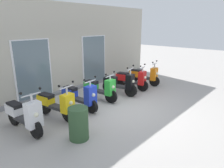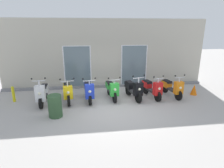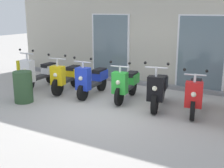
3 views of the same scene
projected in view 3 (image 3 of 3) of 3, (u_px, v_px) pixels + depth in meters
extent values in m
plane|color=#A8A39E|center=(105.00, 110.00, 7.36)|extent=(40.00, 40.00, 0.00)
cube|color=#B2AD9E|center=(155.00, 29.00, 9.50)|extent=(11.06, 0.30, 3.66)
cube|color=slate|center=(150.00, 84.00, 9.72)|extent=(11.06, 0.20, 0.12)
cube|color=silver|center=(110.00, 48.00, 10.27)|extent=(1.47, 0.04, 2.30)
cube|color=slate|center=(110.00, 48.00, 10.26)|extent=(1.35, 0.02, 2.22)
cube|color=silver|center=(201.00, 54.00, 8.77)|extent=(1.47, 0.04, 2.30)
cube|color=slate|center=(200.00, 54.00, 8.75)|extent=(1.35, 0.02, 2.22)
cylinder|color=black|center=(28.00, 84.00, 9.02)|extent=(0.14, 0.48, 0.48)
cylinder|color=black|center=(52.00, 76.00, 10.01)|extent=(0.14, 0.48, 0.48)
cube|color=#2D2D30|center=(40.00, 77.00, 9.50)|extent=(0.29, 0.72, 0.09)
cube|color=white|center=(28.00, 71.00, 8.96)|extent=(0.39, 0.26, 0.66)
sphere|color=#F2EFCC|center=(25.00, 70.00, 8.84)|extent=(0.12, 0.12, 0.12)
cube|color=white|center=(49.00, 69.00, 9.86)|extent=(0.32, 0.53, 0.28)
cube|color=black|center=(48.00, 65.00, 9.79)|extent=(0.28, 0.49, 0.11)
cylinder|color=silver|center=(27.00, 57.00, 8.86)|extent=(0.06, 0.06, 0.24)
cylinder|color=silver|center=(27.00, 53.00, 8.83)|extent=(0.51, 0.06, 0.04)
sphere|color=black|center=(33.00, 51.00, 8.70)|extent=(0.07, 0.07, 0.07)
sphere|color=black|center=(20.00, 50.00, 8.92)|extent=(0.07, 0.07, 0.07)
cylinder|color=black|center=(58.00, 87.00, 8.56)|extent=(0.18, 0.53, 0.52)
cylinder|color=black|center=(76.00, 79.00, 9.55)|extent=(0.18, 0.53, 0.52)
cube|color=#2D2D30|center=(67.00, 80.00, 9.03)|extent=(0.36, 0.71, 0.09)
cube|color=yellow|center=(58.00, 75.00, 8.51)|extent=(0.41, 0.29, 0.55)
sphere|color=#F2EFCC|center=(55.00, 75.00, 8.38)|extent=(0.12, 0.12, 0.12)
cube|color=yellow|center=(74.00, 72.00, 9.40)|extent=(0.37, 0.56, 0.28)
cube|color=black|center=(73.00, 68.00, 9.33)|extent=(0.33, 0.51, 0.11)
cylinder|color=silver|center=(57.00, 62.00, 8.42)|extent=(0.06, 0.06, 0.25)
cylinder|color=silver|center=(57.00, 59.00, 8.39)|extent=(0.54, 0.12, 0.04)
sphere|color=black|center=(65.00, 56.00, 8.27)|extent=(0.07, 0.07, 0.07)
sphere|color=black|center=(49.00, 55.00, 8.46)|extent=(0.07, 0.07, 0.07)
cylinder|color=black|center=(83.00, 92.00, 8.12)|extent=(0.15, 0.47, 0.46)
cylinder|color=black|center=(102.00, 83.00, 9.11)|extent=(0.15, 0.47, 0.46)
cube|color=#2D2D30|center=(93.00, 84.00, 8.59)|extent=(0.32, 0.72, 0.09)
cube|color=#1E38C6|center=(83.00, 79.00, 8.07)|extent=(0.40, 0.27, 0.62)
sphere|color=#F2EFCC|center=(81.00, 78.00, 7.94)|extent=(0.12, 0.12, 0.12)
cube|color=#1E38C6|center=(100.00, 75.00, 8.96)|extent=(0.34, 0.54, 0.28)
cube|color=black|center=(99.00, 71.00, 8.89)|extent=(0.30, 0.50, 0.11)
cylinder|color=silver|center=(83.00, 65.00, 7.97)|extent=(0.06, 0.06, 0.20)
cylinder|color=silver|center=(83.00, 62.00, 7.95)|extent=(0.51, 0.08, 0.04)
sphere|color=black|center=(91.00, 59.00, 7.82)|extent=(0.07, 0.07, 0.07)
sphere|color=black|center=(74.00, 58.00, 8.03)|extent=(0.07, 0.07, 0.07)
cylinder|color=black|center=(119.00, 96.00, 7.69)|extent=(0.15, 0.51, 0.51)
cylinder|color=black|center=(133.00, 87.00, 8.63)|extent=(0.15, 0.51, 0.51)
cube|color=#2D2D30|center=(126.00, 88.00, 8.14)|extent=(0.34, 0.68, 0.09)
cube|color=green|center=(120.00, 83.00, 7.64)|extent=(0.41, 0.28, 0.57)
sphere|color=#F2EFCC|center=(118.00, 82.00, 7.52)|extent=(0.12, 0.12, 0.12)
cube|color=green|center=(132.00, 79.00, 8.48)|extent=(0.36, 0.55, 0.28)
cube|color=black|center=(131.00, 74.00, 8.41)|extent=(0.32, 0.51, 0.11)
cylinder|color=silver|center=(120.00, 69.00, 7.56)|extent=(0.06, 0.06, 0.19)
cylinder|color=silver|center=(120.00, 67.00, 7.54)|extent=(0.51, 0.10, 0.04)
sphere|color=black|center=(129.00, 63.00, 7.42)|extent=(0.07, 0.07, 0.07)
sphere|color=black|center=(111.00, 62.00, 7.61)|extent=(0.07, 0.07, 0.07)
cylinder|color=black|center=(155.00, 104.00, 7.08)|extent=(0.22, 0.52, 0.51)
cylinder|color=black|center=(161.00, 92.00, 8.04)|extent=(0.22, 0.52, 0.51)
cube|color=#2D2D30|center=(158.00, 94.00, 7.53)|extent=(0.39, 0.69, 0.09)
cube|color=black|center=(156.00, 89.00, 7.03)|extent=(0.42, 0.31, 0.60)
sphere|color=#F2EFCC|center=(155.00, 88.00, 6.90)|extent=(0.12, 0.12, 0.12)
cube|color=black|center=(161.00, 83.00, 7.88)|extent=(0.40, 0.57, 0.28)
cube|color=black|center=(161.00, 79.00, 7.81)|extent=(0.35, 0.52, 0.11)
cylinder|color=silver|center=(156.00, 72.00, 6.93)|extent=(0.06, 0.06, 0.25)
cylinder|color=silver|center=(156.00, 68.00, 6.90)|extent=(0.53, 0.15, 0.04)
sphere|color=black|center=(168.00, 64.00, 6.80)|extent=(0.07, 0.07, 0.07)
sphere|color=black|center=(145.00, 63.00, 6.96)|extent=(0.07, 0.07, 0.07)
cylinder|color=black|center=(193.00, 110.00, 6.66)|extent=(0.19, 0.49, 0.48)
cylinder|color=black|center=(195.00, 97.00, 7.68)|extent=(0.19, 0.49, 0.48)
cube|color=#2D2D30|center=(194.00, 99.00, 7.15)|extent=(0.39, 0.72, 0.09)
cube|color=red|center=(194.00, 95.00, 6.62)|extent=(0.42, 0.31, 0.57)
sphere|color=#F2EFCC|center=(194.00, 94.00, 6.49)|extent=(0.12, 0.12, 0.12)
cube|color=red|center=(196.00, 87.00, 7.52)|extent=(0.40, 0.57, 0.28)
cube|color=black|center=(196.00, 82.00, 7.45)|extent=(0.35, 0.52, 0.11)
cylinder|color=silver|center=(195.00, 78.00, 6.53)|extent=(0.06, 0.06, 0.21)
cylinder|color=silver|center=(195.00, 75.00, 6.51)|extent=(0.47, 0.13, 0.04)
sphere|color=black|center=(207.00, 71.00, 6.41)|extent=(0.07, 0.07, 0.07)
sphere|color=black|center=(184.00, 70.00, 6.55)|extent=(0.07, 0.07, 0.07)
cylinder|color=yellow|center=(18.00, 70.00, 10.44)|extent=(0.12, 0.12, 0.70)
cylinder|color=#2D4C2D|center=(23.00, 87.00, 7.93)|extent=(0.50, 0.50, 0.84)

